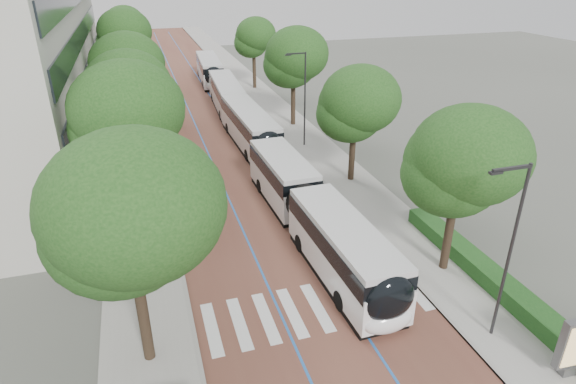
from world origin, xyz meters
name	(u,v)px	position (x,y,z in m)	size (l,w,h in m)	color
ground	(321,322)	(0.00, 0.00, 0.00)	(160.00, 160.00, 0.00)	#51544C
road	(199,101)	(0.00, 40.00, 0.01)	(11.00, 140.00, 0.02)	brown
sidewalk_left	(132,106)	(-7.50, 40.00, 0.06)	(4.00, 140.00, 0.12)	#999691
sidewalk_right	(261,96)	(7.50, 40.00, 0.06)	(4.00, 140.00, 0.12)	#999691
kerb_left	(150,104)	(-5.60, 40.00, 0.06)	(0.20, 140.00, 0.14)	gray
kerb_right	(246,97)	(5.60, 40.00, 0.06)	(0.20, 140.00, 0.14)	gray
zebra_crossing	(317,307)	(0.20, 1.00, 0.03)	(10.55, 3.60, 0.01)	silver
lane_line_left	(185,102)	(-1.60, 40.00, 0.02)	(0.12, 126.00, 0.01)	#235FB2
lane_line_right	(213,100)	(1.60, 40.00, 0.02)	(0.12, 126.00, 0.01)	#235FB2
hedge	(491,277)	(9.10, 0.00, 0.52)	(1.20, 14.00, 0.80)	#174218
streetlight_near	(509,241)	(6.62, -3.00, 4.82)	(1.82, 0.20, 8.00)	#2B2B2E
streetlight_far	(303,92)	(6.62, 22.00, 4.82)	(1.82, 0.20, 8.00)	#2B2B2E
lamp_post_left	(160,186)	(-6.10, 8.00, 4.12)	(0.14, 0.14, 8.00)	#2B2B2E
trees_left	(124,79)	(-7.50, 22.24, 6.79)	(6.46, 60.84, 9.97)	black
trees_right	(323,82)	(7.70, 20.28, 5.98)	(5.95, 47.28, 8.89)	black
lead_bus	(315,216)	(2.12, 6.70, 1.63)	(3.10, 18.47, 3.20)	black
bus_queued_0	(251,129)	(2.28, 23.20, 1.62)	(2.82, 12.45, 3.20)	white
bus_queued_1	(227,96)	(2.46, 35.00, 1.62)	(3.15, 12.51, 3.20)	white
bus_queued_2	(210,70)	(2.78, 49.02, 1.62)	(3.21, 12.52, 3.20)	white
ad_panel	(573,346)	(8.09, -5.75, 1.48)	(1.27, 0.52, 2.60)	#59595B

